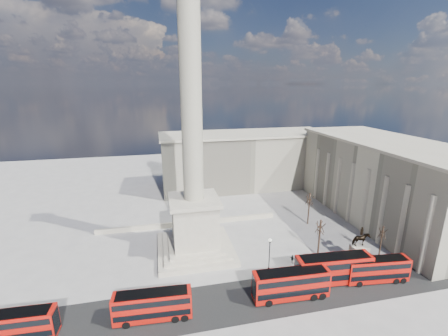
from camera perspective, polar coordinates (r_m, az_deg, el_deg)
name	(u,v)px	position (r m, az deg, el deg)	size (l,w,h in m)	color
ground	(199,266)	(55.32, -4.75, -18.09)	(180.00, 180.00, 0.00)	#A3A09B
asphalt_road	(242,300)	(48.27, 3.51, -23.85)	(120.00, 9.00, 0.01)	black
nelsons_column	(194,187)	(53.99, -5.80, -3.63)	(14.00, 14.00, 49.85)	#BEB59E
balustrade_wall	(189,223)	(68.88, -6.65, -10.39)	(40.00, 0.60, 1.10)	#B9B099
building_east	(386,181)	(78.29, 28.54, -2.13)	(19.00, 46.00, 18.60)	beige
building_northeast	(245,160)	(92.20, 4.01, 1.60)	(51.00, 17.00, 16.60)	beige
red_bus_a	(153,305)	(45.03, -13.32, -24.09)	(10.46, 3.00, 4.19)	#BB1109
red_bus_b	(291,284)	(48.18, 12.72, -20.73)	(11.39, 3.08, 4.58)	#BB1109
red_bus_c	(334,269)	(52.84, 20.18, -17.59)	(12.17, 3.57, 4.87)	#BB1109
red_bus_d	(377,269)	(56.11, 27.12, -16.80)	(10.36, 3.36, 4.13)	#BB1109
red_bus_e	(12,327)	(48.81, -35.31, -23.42)	(10.21, 2.80, 4.10)	#BB1109
victorian_lamp	(269,252)	(52.57, 8.65, -15.57)	(0.52, 0.52, 6.09)	black
equestrian_statue	(359,253)	(58.70, 24.31, -14.51)	(3.52, 2.64, 7.45)	#B9B099
bare_tree_near	(383,232)	(61.25, 27.98, -10.67)	(1.57, 1.57, 6.87)	#332319
bare_tree_mid	(320,226)	(57.71, 17.89, -10.52)	(2.00, 2.00, 7.57)	#332319
bare_tree_far	(310,199)	(69.60, 16.00, -5.63)	(1.90, 1.90, 7.78)	#332319
pedestrian_walking	(349,264)	(58.47, 22.77, -16.44)	(0.58, 0.38, 1.59)	black
pedestrian_standing	(301,261)	(56.52, 14.52, -16.74)	(0.85, 0.66, 1.74)	black
pedestrian_crossing	(292,259)	(56.86, 12.89, -16.53)	(0.90, 0.37, 1.53)	black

